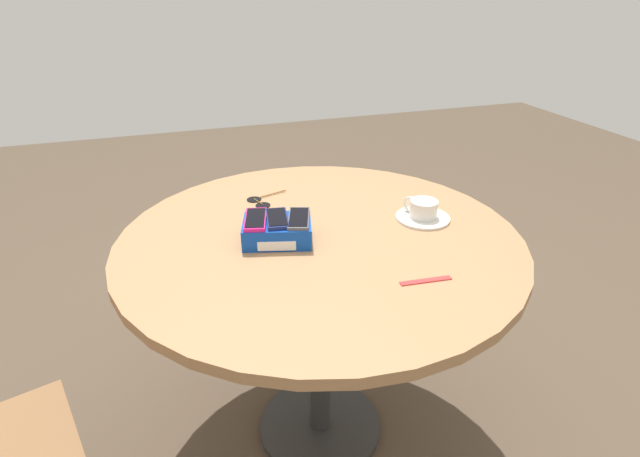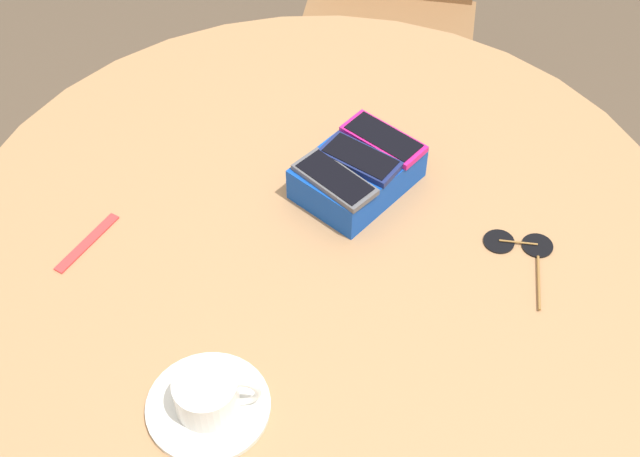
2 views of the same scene
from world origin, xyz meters
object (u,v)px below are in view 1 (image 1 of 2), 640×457
sunglasses (260,202)px  phone_gray (299,218)px  phone_magenta (255,219)px  round_table (320,265)px  coffee_cup (423,208)px  phone_navy (277,219)px  saucer (423,218)px  phone_box (277,231)px  lanyard_strap (426,281)px

sunglasses → phone_gray: bearing=-80.1°
phone_magenta → sunglasses: bearing=75.8°
round_table → sunglasses: size_ratio=8.12×
coffee_cup → sunglasses: coffee_cup is taller
round_table → sunglasses: (-0.11, 0.28, 0.10)m
phone_gray → coffee_cup: 0.39m
round_table → coffee_cup: (0.33, 0.00, 0.14)m
phone_magenta → round_table: bearing=-7.6°
phone_navy → saucer: 0.45m
sunglasses → phone_navy: bearing=-91.6°
phone_box → phone_navy: (0.00, 0.00, 0.04)m
coffee_cup → sunglasses: bearing=147.6°
saucer → sunglasses: 0.52m
phone_magenta → saucer: bearing=-2.9°
phone_box → lanyard_strap: 0.43m
coffee_cup → sunglasses: 0.52m
phone_box → phone_gray: (0.06, -0.01, 0.03)m
round_table → lanyard_strap: bearing=-61.8°
round_table → phone_navy: bearing=175.3°
round_table → lanyard_strap: 0.37m
coffee_cup → phone_gray: bearing=-179.0°
round_table → phone_gray: 0.18m
phone_gray → saucer: size_ratio=0.88×
phone_navy → sunglasses: phone_navy is taller
phone_magenta → lanyard_strap: size_ratio=1.11×
saucer → phone_gray: bearing=-179.4°
phone_navy → sunglasses: (0.01, 0.27, -0.06)m
lanyard_strap → sunglasses: bearing=115.4°
coffee_cup → lanyard_strap: 0.35m
coffee_cup → saucer: bearing=-61.7°
saucer → lanyard_strap: 0.35m
phone_navy → coffee_cup: bearing=-1.2°
phone_navy → phone_gray: bearing=-16.1°
lanyard_strap → sunglasses: sunglasses is taller
round_table → coffee_cup: bearing=0.1°
phone_navy → saucer: bearing=-1.6°
round_table → phone_gray: size_ratio=7.98×
sunglasses → phone_magenta: bearing=-104.2°
lanyard_strap → sunglasses: size_ratio=0.93×
phone_navy → sunglasses: 0.28m
round_table → phone_navy: size_ratio=8.68×
round_table → sunglasses: 0.32m
round_table → saucer: bearing=-0.4°
phone_gray → phone_navy: bearing=163.9°
phone_box → phone_navy: phone_navy is taller
phone_box → sunglasses: phone_box is taller
phone_magenta → lanyard_strap: phone_magenta is taller
phone_box → phone_navy: size_ratio=1.63×
round_table → coffee_cup: 0.35m
phone_navy → phone_gray: 0.06m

